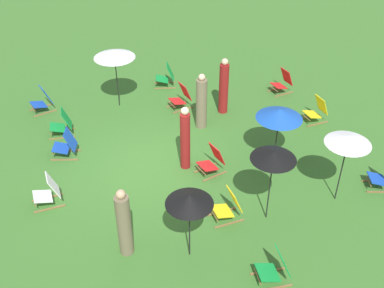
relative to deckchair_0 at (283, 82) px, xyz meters
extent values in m
plane|color=#386B28|center=(2.84, -5.29, -0.37)|extent=(40.00, 40.00, 0.00)
cube|color=olive|center=(-0.21, -0.09, -0.35)|extent=(0.18, 0.75, 0.04)
cube|color=olive|center=(0.23, -0.01, -0.35)|extent=(0.18, 0.75, 0.04)
cube|color=red|center=(0.03, -0.15, -0.10)|extent=(0.55, 0.52, 0.13)
cube|color=red|center=(-0.03, 0.14, 0.18)|extent=(0.52, 0.33, 0.57)
cylinder|color=olive|center=(0.07, -0.35, -0.17)|extent=(0.44, 0.11, 0.03)
cube|color=olive|center=(-1.78, -3.75, -0.35)|extent=(0.21, 0.75, 0.04)
cube|color=olive|center=(-1.35, -3.85, -0.35)|extent=(0.21, 0.75, 0.04)
cube|color=#148C38|center=(-1.59, -3.90, -0.10)|extent=(0.57, 0.53, 0.13)
cube|color=#148C38|center=(-1.52, -3.61, 0.18)|extent=(0.52, 0.35, 0.57)
cylinder|color=olive|center=(-1.63, -4.09, -0.17)|extent=(0.44, 0.13, 0.03)
cube|color=olive|center=(1.81, 0.12, -0.35)|extent=(0.12, 0.76, 0.04)
cube|color=olive|center=(2.25, 0.17, -0.35)|extent=(0.12, 0.76, 0.04)
cube|color=yellow|center=(2.04, 0.05, -0.10)|extent=(0.52, 0.48, 0.13)
cube|color=yellow|center=(2.01, 0.35, 0.18)|extent=(0.50, 0.30, 0.57)
cylinder|color=olive|center=(2.06, -0.15, -0.17)|extent=(0.44, 0.07, 0.03)
cube|color=olive|center=(7.12, -3.68, -0.35)|extent=(0.09, 0.76, 0.04)
cube|color=olive|center=(7.56, -3.71, -0.35)|extent=(0.09, 0.76, 0.04)
cube|color=#148C38|center=(7.33, -3.79, -0.10)|extent=(0.51, 0.47, 0.13)
cube|color=#148C38|center=(7.36, -3.49, 0.18)|extent=(0.50, 0.28, 0.57)
cylinder|color=olive|center=(7.32, -3.99, -0.17)|extent=(0.44, 0.06, 0.03)
cube|color=olive|center=(0.36, -7.50, -0.35)|extent=(0.08, 0.76, 0.04)
cube|color=olive|center=(0.80, -7.53, -0.35)|extent=(0.08, 0.76, 0.04)
cube|color=#148C38|center=(0.57, -7.62, -0.10)|extent=(0.51, 0.46, 0.13)
cube|color=#148C38|center=(0.59, -7.32, 0.18)|extent=(0.49, 0.28, 0.57)
cylinder|color=olive|center=(0.56, -7.82, -0.17)|extent=(0.44, 0.06, 0.03)
cube|color=olive|center=(5.13, -4.00, -0.35)|extent=(0.10, 0.76, 0.04)
cube|color=olive|center=(5.57, -3.96, -0.35)|extent=(0.10, 0.76, 0.04)
cube|color=yellow|center=(5.36, -4.08, -0.10)|extent=(0.51, 0.47, 0.13)
cube|color=yellow|center=(5.33, -3.78, 0.18)|extent=(0.50, 0.29, 0.57)
cylinder|color=olive|center=(5.37, -4.28, -0.17)|extent=(0.44, 0.06, 0.03)
cube|color=olive|center=(-0.17, -3.74, -0.35)|extent=(0.22, 0.74, 0.04)
cube|color=olive|center=(0.26, -3.63, -0.35)|extent=(0.22, 0.74, 0.04)
cube|color=red|center=(0.07, -3.78, -0.10)|extent=(0.57, 0.54, 0.13)
cube|color=red|center=(-0.01, -3.49, 0.18)|extent=(0.53, 0.36, 0.57)
cylinder|color=olive|center=(0.12, -3.98, -0.17)|extent=(0.43, 0.14, 0.03)
cube|color=olive|center=(-1.22, -8.10, -0.35)|extent=(0.26, 0.74, 0.04)
cube|color=olive|center=(-0.80, -7.97, -0.35)|extent=(0.26, 0.74, 0.04)
cube|color=#1947B7|center=(-0.98, -8.13, -0.10)|extent=(0.59, 0.56, 0.13)
cube|color=#1947B7|center=(-1.07, -7.84, 0.18)|extent=(0.53, 0.38, 0.57)
cylinder|color=olive|center=(-0.92, -8.32, -0.17)|extent=(0.43, 0.16, 0.03)
cube|color=olive|center=(5.18, 0.29, -0.35)|extent=(0.26, 0.74, 0.04)
cube|color=olive|center=(5.60, 0.16, -0.35)|extent=(0.26, 0.74, 0.04)
cube|color=#1947B7|center=(5.36, 0.13, -0.10)|extent=(0.59, 0.56, 0.13)
cylinder|color=olive|center=(5.30, -0.06, -0.17)|extent=(0.43, 0.16, 0.03)
cube|color=olive|center=(1.49, -7.42, -0.35)|extent=(0.23, 0.74, 0.04)
cube|color=olive|center=(1.92, -7.54, -0.35)|extent=(0.23, 0.74, 0.04)
cube|color=#1947B7|center=(1.68, -7.58, -0.10)|extent=(0.58, 0.54, 0.13)
cube|color=#1947B7|center=(1.76, -7.29, 0.18)|extent=(0.53, 0.36, 0.57)
cylinder|color=olive|center=(1.63, -7.77, -0.17)|extent=(0.43, 0.14, 0.03)
cube|color=olive|center=(3.41, -8.06, -0.35)|extent=(0.09, 0.76, 0.04)
cube|color=olive|center=(3.85, -8.02, -0.35)|extent=(0.09, 0.76, 0.04)
cube|color=white|center=(3.64, -8.14, -0.10)|extent=(0.51, 0.47, 0.13)
cube|color=white|center=(3.62, -7.84, 0.18)|extent=(0.50, 0.28, 0.57)
cylinder|color=olive|center=(3.65, -8.34, -0.17)|extent=(0.44, 0.06, 0.03)
cube|color=olive|center=(3.37, -3.85, -0.35)|extent=(0.25, 0.74, 0.04)
cube|color=olive|center=(3.80, -3.73, -0.35)|extent=(0.25, 0.74, 0.04)
cube|color=red|center=(3.61, -3.89, -0.10)|extent=(0.58, 0.55, 0.13)
cube|color=red|center=(3.53, -3.60, 0.18)|extent=(0.53, 0.37, 0.57)
cylinder|color=olive|center=(3.67, -4.08, -0.17)|extent=(0.43, 0.15, 0.03)
cylinder|color=black|center=(-0.66, -5.58, 0.60)|extent=(0.03, 0.03, 1.94)
cone|color=white|center=(-0.66, -5.58, 1.48)|extent=(1.30, 1.30, 0.24)
cylinder|color=black|center=(5.59, -3.04, 0.60)|extent=(0.03, 0.03, 1.94)
cone|color=black|center=(5.59, -3.04, 1.49)|extent=(1.03, 1.03, 0.20)
cylinder|color=black|center=(3.51, -1.88, 0.43)|extent=(0.03, 0.03, 1.60)
cone|color=#194CB2|center=(3.51, -1.88, 1.13)|extent=(1.24, 1.24, 0.27)
cylinder|color=black|center=(5.46, -1.10, 0.58)|extent=(0.03, 0.03, 1.89)
cone|color=white|center=(5.46, -1.10, 1.44)|extent=(1.08, 1.08, 0.21)
cylinder|color=black|center=(6.19, -5.12, 0.49)|extent=(0.03, 0.03, 1.72)
cone|color=black|center=(6.19, -5.12, 1.25)|extent=(1.00, 1.00, 0.24)
cylinder|color=#72664C|center=(5.72, -6.43, 0.42)|extent=(0.43, 0.43, 1.59)
sphere|color=tan|center=(5.72, -6.43, 1.31)|extent=(0.20, 0.20, 0.20)
cylinder|color=maroon|center=(0.68, -2.41, 0.47)|extent=(0.39, 0.39, 1.67)
sphere|color=beige|center=(0.68, -2.41, 1.39)|extent=(0.21, 0.21, 0.21)
cylinder|color=#72664C|center=(1.32, -3.35, 0.43)|extent=(0.35, 0.35, 1.60)
sphere|color=beige|center=(1.32, -3.35, 1.32)|extent=(0.20, 0.20, 0.20)
cylinder|color=maroon|center=(3.14, -4.36, 0.47)|extent=(0.30, 0.30, 1.68)
sphere|color=beige|center=(3.14, -4.36, 1.41)|extent=(0.21, 0.21, 0.21)
camera|label=1|loc=(12.94, -7.04, 7.58)|focal=43.85mm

